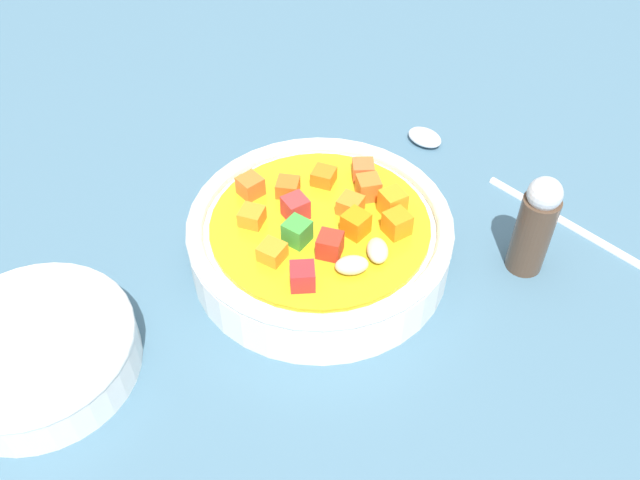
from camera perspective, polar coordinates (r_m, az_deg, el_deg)
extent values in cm
cube|color=#42667A|center=(55.35, 0.00, -2.32)|extent=(140.00, 140.00, 2.00)
cylinder|color=white|center=(53.26, 0.00, -0.28)|extent=(20.16, 20.16, 3.70)
torus|color=white|center=(51.67, 0.00, 1.44)|extent=(20.24, 20.24, 1.29)
cylinder|color=gold|center=(51.80, 0.00, 1.29)|extent=(16.75, 16.75, 0.40)
cube|color=orange|center=(52.15, 2.55, 2.92)|extent=(1.91, 1.91, 1.33)
cube|color=red|center=(48.83, 0.83, -0.42)|extent=(1.84, 1.84, 1.72)
cube|color=red|center=(46.87, -1.47, -3.05)|extent=(2.26, 2.26, 1.67)
cube|color=orange|center=(48.79, -4.01, -1.01)|extent=(1.95, 1.95, 1.26)
cube|color=orange|center=(53.72, -2.69, 4.41)|extent=(2.02, 2.02, 1.26)
cube|color=orange|center=(50.66, 6.44, 1.38)|extent=(2.37, 2.37, 1.77)
cube|color=orange|center=(50.22, 2.91, 1.19)|extent=(2.17, 2.17, 1.78)
cube|color=orange|center=(53.83, -5.82, 4.50)|extent=(2.29, 2.29, 1.56)
ellipsoid|color=beige|center=(47.89, 2.66, -2.10)|extent=(2.82, 2.49, 1.24)
cube|color=orange|center=(51.51, -5.70, 1.97)|extent=(1.78, 1.78, 1.25)
cube|color=orange|center=(53.39, 4.05, 4.38)|extent=(2.36, 2.36, 1.77)
cube|color=orange|center=(54.69, 0.31, 5.33)|extent=(1.72, 1.72, 1.22)
cube|color=green|center=(49.74, -1.92, 0.68)|extent=(2.06, 2.06, 1.77)
cube|color=orange|center=(55.31, 3.61, 5.86)|extent=(2.23, 2.23, 1.36)
cube|color=orange|center=(52.07, 6.07, 3.10)|extent=(2.39, 2.39, 2.02)
ellipsoid|color=beige|center=(49.04, 4.81, -0.87)|extent=(2.37, 2.79, 1.12)
cube|color=red|center=(51.35, -2.22, 2.44)|extent=(2.37, 2.37, 1.76)
cylinder|color=silver|center=(60.85, 19.79, 1.62)|extent=(13.92, 6.94, 0.75)
ellipsoid|color=silver|center=(66.26, 8.72, 8.46)|extent=(4.20, 3.71, 1.09)
cylinder|color=white|center=(50.92, -22.42, -8.86)|extent=(13.54, 13.54, 2.81)
torus|color=white|center=(49.65, -22.96, -7.73)|extent=(13.67, 13.67, 1.08)
cylinder|color=#4C3828|center=(54.15, 17.27, 0.47)|extent=(2.85, 2.85, 6.90)
sphere|color=silver|center=(51.46, 18.24, 3.67)|extent=(2.56, 2.56, 2.56)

